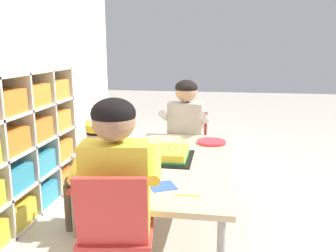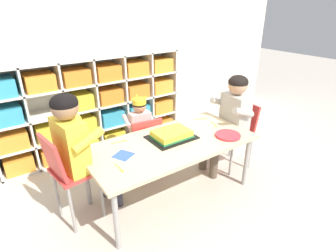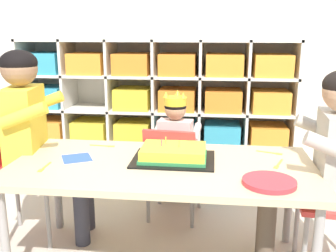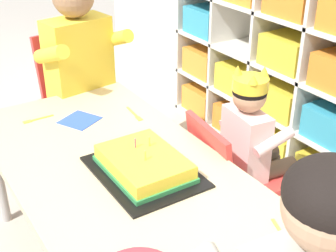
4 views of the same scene
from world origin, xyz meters
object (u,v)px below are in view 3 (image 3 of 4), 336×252
(fork_by_napkin, at_px, (104,146))
(fork_beside_plate_stack, at_px, (278,164))
(classroom_chair_blue, at_px, (173,165))
(paper_plate_stack, at_px, (269,182))
(fork_near_cake_tray, at_px, (271,153))
(child_with_crown, at_px, (177,139))
(birthday_cake_on_tray, at_px, (173,154))
(adult_helper_seated, at_px, (36,125))
(activity_table, at_px, (162,172))
(fork_at_table_front_edge, at_px, (44,168))
(classroom_chair_adult_side, at_px, (17,159))
(guest_at_table_side, at_px, (324,153))

(fork_by_napkin, bearing_deg, fork_beside_plate_stack, 172.49)
(classroom_chair_blue, height_order, fork_beside_plate_stack, classroom_chair_blue)
(classroom_chair_blue, xyz_separation_m, fork_beside_plate_stack, (0.56, -0.44, 0.19))
(paper_plate_stack, distance_m, fork_near_cake_tray, 0.44)
(child_with_crown, relative_size, birthday_cake_on_tray, 2.01)
(adult_helper_seated, height_order, fork_by_napkin, adult_helper_seated)
(child_with_crown, height_order, fork_by_napkin, child_with_crown)
(activity_table, relative_size, fork_beside_plate_stack, 10.60)
(child_with_crown, relative_size, fork_at_table_front_edge, 6.25)
(activity_table, relative_size, classroom_chair_adult_side, 1.87)
(child_with_crown, distance_m, fork_beside_plate_stack, 0.77)
(child_with_crown, bearing_deg, fork_beside_plate_stack, 141.60)
(classroom_chair_blue, distance_m, fork_at_table_front_edge, 0.84)
(paper_plate_stack, bearing_deg, fork_by_napkin, 151.68)
(child_with_crown, bearing_deg, classroom_chair_adult_side, 33.31)
(adult_helper_seated, bearing_deg, child_with_crown, -69.51)
(adult_helper_seated, relative_size, fork_at_table_front_edge, 8.27)
(guest_at_table_side, distance_m, birthday_cake_on_tray, 0.71)
(birthday_cake_on_tray, xyz_separation_m, paper_plate_stack, (0.43, -0.26, -0.02))
(classroom_chair_blue, relative_size, fork_by_napkin, 4.24)
(classroom_chair_blue, relative_size, adult_helper_seated, 0.57)
(classroom_chair_adult_side, bearing_deg, paper_plate_stack, -114.52)
(classroom_chair_adult_side, xyz_separation_m, birthday_cake_on_tray, (0.89, -0.11, 0.10))
(activity_table, relative_size, guest_at_table_side, 1.46)
(adult_helper_seated, height_order, paper_plate_stack, adult_helper_seated)
(paper_plate_stack, distance_m, fork_at_table_front_edge, 1.03)
(classroom_chair_blue, distance_m, paper_plate_stack, 0.86)
(fork_by_napkin, bearing_deg, fork_near_cake_tray, -176.51)
(guest_at_table_side, relative_size, fork_beside_plate_stack, 7.27)
(activity_table, xyz_separation_m, fork_near_cake_tray, (0.55, 0.23, 0.04))
(guest_at_table_side, xyz_separation_m, fork_beside_plate_stack, (-0.20, 0.01, -0.07))
(activity_table, xyz_separation_m, child_with_crown, (0.01, 0.60, -0.00))
(activity_table, xyz_separation_m, classroom_chair_blue, (0.00, 0.49, -0.14))
(classroom_chair_blue, relative_size, fork_beside_plate_stack, 4.43)
(guest_at_table_side, relative_size, birthday_cake_on_tray, 2.49)
(classroom_chair_blue, distance_m, fork_near_cake_tray, 0.63)
(classroom_chair_blue, relative_size, fork_at_table_front_edge, 4.71)
(guest_at_table_side, bearing_deg, fork_beside_plate_stack, -89.08)
(classroom_chair_blue, xyz_separation_m, classroom_chair_adult_side, (-0.84, -0.32, 0.12))
(fork_by_napkin, height_order, fork_near_cake_tray, same)
(fork_near_cake_tray, bearing_deg, classroom_chair_adult_side, 22.51)
(guest_at_table_side, relative_size, fork_by_napkin, 6.96)
(child_with_crown, xyz_separation_m, guest_at_table_side, (0.75, -0.56, 0.11))
(birthday_cake_on_tray, bearing_deg, fork_at_table_front_edge, -162.66)
(classroom_chair_adult_side, height_order, fork_beside_plate_stack, classroom_chair_adult_side)
(classroom_chair_adult_side, xyz_separation_m, fork_at_table_front_edge, (0.30, -0.30, 0.07))
(classroom_chair_adult_side, distance_m, fork_near_cake_tray, 1.39)
(guest_at_table_side, distance_m, fork_near_cake_tray, 0.30)
(classroom_chair_blue, bearing_deg, fork_by_napkin, 40.27)
(classroom_chair_adult_side, distance_m, fork_at_table_front_edge, 0.43)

